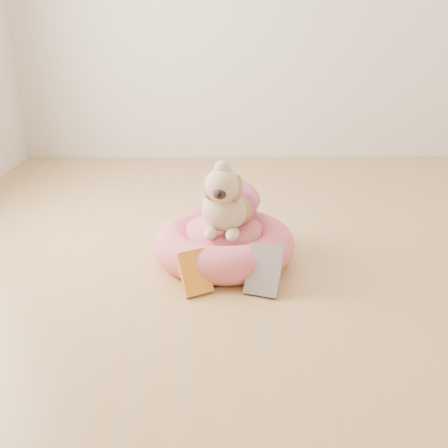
{
  "coord_description": "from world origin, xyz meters",
  "views": [
    {
      "loc": [
        -0.37,
        -1.99,
        1.03
      ],
      "look_at": [
        -0.34,
        0.13,
        0.2
      ],
      "focal_mm": 40.0,
      "sensor_mm": 36.0,
      "label": 1
    }
  ],
  "objects_px": {
    "pet_bed": "(224,244)",
    "book_yellow": "(195,273)",
    "dog": "(228,190)",
    "book_white": "(264,270)"
  },
  "relations": [
    {
      "from": "dog",
      "to": "book_white",
      "type": "xyz_separation_m",
      "value": [
        0.15,
        -0.31,
        -0.25
      ]
    },
    {
      "from": "book_yellow",
      "to": "pet_bed",
      "type": "bearing_deg",
      "value": 40.51
    },
    {
      "from": "pet_bed",
      "to": "book_white",
      "type": "xyz_separation_m",
      "value": [
        0.16,
        -0.31,
        0.02
      ]
    },
    {
      "from": "pet_bed",
      "to": "dog",
      "type": "height_order",
      "value": "dog"
    },
    {
      "from": "dog",
      "to": "book_white",
      "type": "distance_m",
      "value": 0.43
    },
    {
      "from": "pet_bed",
      "to": "book_yellow",
      "type": "xyz_separation_m",
      "value": [
        -0.13,
        -0.31,
        0.0
      ]
    },
    {
      "from": "pet_bed",
      "to": "book_yellow",
      "type": "distance_m",
      "value": 0.33
    },
    {
      "from": "book_yellow",
      "to": "book_white",
      "type": "height_order",
      "value": "book_white"
    },
    {
      "from": "dog",
      "to": "book_yellow",
      "type": "bearing_deg",
      "value": -104.17
    },
    {
      "from": "book_yellow",
      "to": "dog",
      "type": "bearing_deg",
      "value": 38.08
    }
  ]
}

